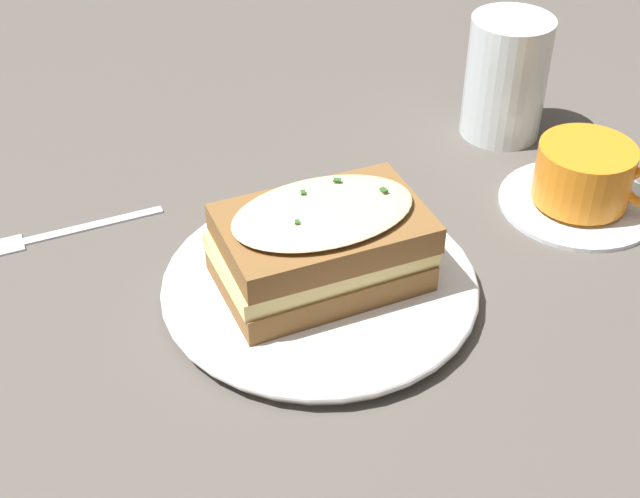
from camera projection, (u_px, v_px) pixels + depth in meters
The scene contains 6 objects.
ground_plane at pixel (286, 300), 0.68m from camera, with size 2.40×2.40×0.00m, color #514C47.
dinner_plate at pixel (320, 286), 0.68m from camera, with size 0.24×0.24×0.02m.
sandwich at pixel (321, 245), 0.65m from camera, with size 0.17×0.18×0.07m.
teacup_with_saucer at pixel (583, 181), 0.76m from camera, with size 0.14×0.14×0.06m.
water_glass at pixel (506, 77), 0.84m from camera, with size 0.08×0.08×0.12m, color silver.
fork at pixel (23, 241), 0.73m from camera, with size 0.13×0.16×0.00m.
Camera 1 is at (0.49, 0.16, 0.45)m, focal length 50.00 mm.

